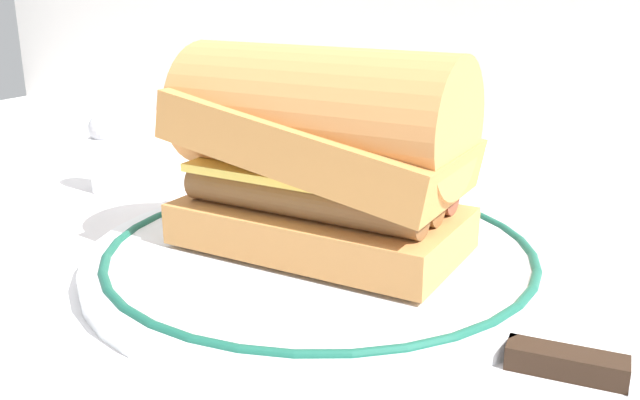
# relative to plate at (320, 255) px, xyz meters

# --- Properties ---
(ground_plane) EXTENTS (1.50, 1.50, 0.00)m
(ground_plane) POSITION_rel_plate_xyz_m (0.02, -0.01, -0.01)
(ground_plane) COLOR silver
(plate) EXTENTS (0.30, 0.30, 0.01)m
(plate) POSITION_rel_plate_xyz_m (0.00, 0.00, 0.00)
(plate) COLOR white
(plate) RESTS_ON ground_plane
(sausage_sandwich) EXTENTS (0.18, 0.10, 0.13)m
(sausage_sandwich) POSITION_rel_plate_xyz_m (-0.00, -0.00, 0.07)
(sausage_sandwich) COLOR #CD894A
(sausage_sandwich) RESTS_ON plate
(salt_shaker) EXTENTS (0.03, 0.03, 0.07)m
(salt_shaker) POSITION_rel_plate_xyz_m (-0.24, 0.06, 0.03)
(salt_shaker) COLOR white
(salt_shaker) RESTS_ON ground_plane
(butter_knife) EXTENTS (0.14, 0.03, 0.01)m
(butter_knife) POSITION_rel_plate_xyz_m (0.19, -0.06, -0.00)
(butter_knife) COLOR silver
(butter_knife) RESTS_ON ground_plane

